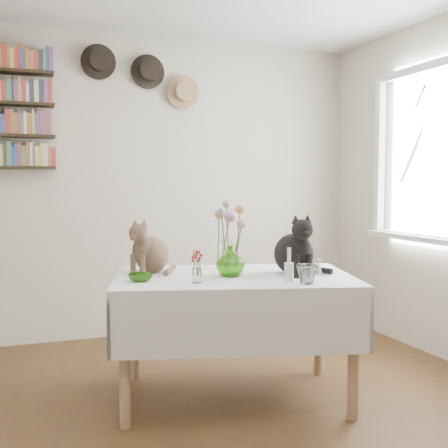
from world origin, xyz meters
name	(u,v)px	position (x,y,z in m)	size (l,w,h in m)	color
room	(224,189)	(0.00, 0.00, 1.25)	(4.08, 4.58, 2.58)	brown
window	(443,167)	(1.97, 0.80, 1.40)	(0.12, 1.52, 1.32)	white
dining_table	(234,306)	(0.30, 0.63, 0.56)	(1.57, 1.22, 0.74)	white
tabby_cat	(151,245)	(-0.13, 0.92, 0.91)	(0.22, 0.28, 0.34)	brown
black_cat	(294,243)	(0.65, 0.57, 0.92)	(0.25, 0.31, 0.37)	black
flower_vase	(230,261)	(0.27, 0.61, 0.83)	(0.17, 0.17, 0.18)	#71C537
green_bowl	(141,277)	(-0.26, 0.62, 0.76)	(0.14, 0.14, 0.04)	#71C537
drinking_glass	(307,274)	(0.56, 0.23, 0.79)	(0.11, 0.11, 0.10)	white
candlestick	(289,270)	(0.50, 0.32, 0.80)	(0.05, 0.05, 0.19)	white
berry_jar	(197,266)	(0.02, 0.47, 0.83)	(0.05, 0.05, 0.20)	white
porcelain_figurine	(319,267)	(0.78, 0.49, 0.78)	(0.05, 0.05, 0.09)	white
flower_bouquet	(229,217)	(0.26, 0.63, 1.08)	(0.17, 0.12, 0.39)	#4C7233
wall_hats	(144,75)	(0.12, 2.19, 2.17)	(0.98, 0.09, 0.48)	black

